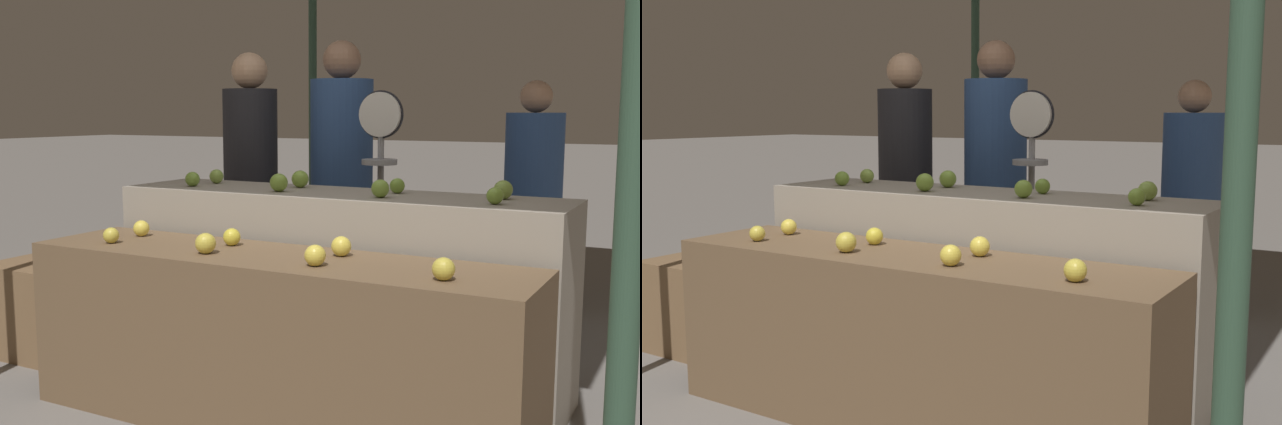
% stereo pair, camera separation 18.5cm
% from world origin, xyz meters
% --- Properties ---
extents(display_counter_front, '(2.25, 0.55, 0.75)m').
position_xyz_m(display_counter_front, '(0.00, 0.00, 0.38)').
color(display_counter_front, brown).
rests_on(display_counter_front, ground_plane).
extents(display_counter_back, '(2.25, 0.55, 0.96)m').
position_xyz_m(display_counter_back, '(0.00, 0.60, 0.48)').
color(display_counter_back, gray).
rests_on(display_counter_back, ground_plane).
extents(apple_front_0, '(0.07, 0.07, 0.07)m').
position_xyz_m(apple_front_0, '(-0.80, -0.11, 0.79)').
color(apple_front_0, gold).
rests_on(apple_front_0, display_counter_front).
extents(apple_front_1, '(0.09, 0.09, 0.09)m').
position_xyz_m(apple_front_1, '(-0.26, -0.11, 0.80)').
color(apple_front_1, gold).
rests_on(apple_front_1, display_counter_front).
extents(apple_front_2, '(0.08, 0.08, 0.08)m').
position_xyz_m(apple_front_2, '(0.27, -0.11, 0.80)').
color(apple_front_2, yellow).
rests_on(apple_front_2, display_counter_front).
extents(apple_front_3, '(0.08, 0.08, 0.08)m').
position_xyz_m(apple_front_3, '(0.80, -0.11, 0.80)').
color(apple_front_3, gold).
rests_on(apple_front_3, display_counter_front).
extents(apple_front_4, '(0.08, 0.08, 0.08)m').
position_xyz_m(apple_front_4, '(-0.81, 0.11, 0.79)').
color(apple_front_4, yellow).
rests_on(apple_front_4, display_counter_front).
extents(apple_front_5, '(0.08, 0.08, 0.08)m').
position_xyz_m(apple_front_5, '(-0.27, 0.11, 0.79)').
color(apple_front_5, gold).
rests_on(apple_front_5, display_counter_front).
extents(apple_front_6, '(0.08, 0.08, 0.08)m').
position_xyz_m(apple_front_6, '(0.27, 0.12, 0.80)').
color(apple_front_6, yellow).
rests_on(apple_front_6, display_counter_front).
extents(apple_back_0, '(0.08, 0.08, 0.08)m').
position_xyz_m(apple_back_0, '(-0.80, 0.50, 1.00)').
color(apple_back_0, '#7AA338').
rests_on(apple_back_0, display_counter_back).
extents(apple_back_1, '(0.09, 0.09, 0.09)m').
position_xyz_m(apple_back_1, '(-0.27, 0.50, 1.01)').
color(apple_back_1, '#84AD3D').
rests_on(apple_back_1, display_counter_back).
extents(apple_back_2, '(0.08, 0.08, 0.08)m').
position_xyz_m(apple_back_2, '(0.28, 0.50, 1.00)').
color(apple_back_2, '#84AD3D').
rests_on(apple_back_2, display_counter_back).
extents(apple_back_3, '(0.07, 0.07, 0.07)m').
position_xyz_m(apple_back_3, '(0.81, 0.50, 1.00)').
color(apple_back_3, '#84AD3D').
rests_on(apple_back_3, display_counter_back).
extents(apple_back_4, '(0.08, 0.08, 0.08)m').
position_xyz_m(apple_back_4, '(-0.79, 0.70, 1.00)').
color(apple_back_4, '#8EB247').
rests_on(apple_back_4, display_counter_back).
extents(apple_back_5, '(0.09, 0.09, 0.09)m').
position_xyz_m(apple_back_5, '(-0.27, 0.72, 1.01)').
color(apple_back_5, '#84AD3D').
rests_on(apple_back_5, display_counter_back).
extents(apple_back_6, '(0.07, 0.07, 0.07)m').
position_xyz_m(apple_back_6, '(0.28, 0.70, 1.00)').
color(apple_back_6, '#7AA338').
rests_on(apple_back_6, display_counter_back).
extents(apple_back_7, '(0.09, 0.09, 0.09)m').
position_xyz_m(apple_back_7, '(0.79, 0.70, 1.01)').
color(apple_back_7, '#8EB247').
rests_on(apple_back_7, display_counter_back).
extents(produce_scale, '(0.27, 0.20, 1.47)m').
position_xyz_m(produce_scale, '(-0.05, 1.23, 1.06)').
color(produce_scale, '#99999E').
rests_on(produce_scale, ground_plane).
extents(person_vendor_at_scale, '(0.51, 0.51, 1.78)m').
position_xyz_m(person_vendor_at_scale, '(-0.44, 1.53, 1.03)').
color(person_vendor_at_scale, '#2D2D38').
rests_on(person_vendor_at_scale, ground_plane).
extents(person_customer_left, '(0.45, 0.45, 1.55)m').
position_xyz_m(person_customer_left, '(0.58, 2.24, 0.89)').
color(person_customer_left, '#2D2D38').
rests_on(person_customer_left, ground_plane).
extents(person_customer_right, '(0.44, 0.44, 1.72)m').
position_xyz_m(person_customer_right, '(-1.00, 1.35, 1.00)').
color(person_customer_right, '#2D2D38').
rests_on(person_customer_right, ground_plane).
extents(wooden_crate_side, '(0.52, 0.52, 0.52)m').
position_xyz_m(wooden_crate_side, '(-1.66, 0.26, 0.26)').
color(wooden_crate_side, brown).
rests_on(wooden_crate_side, ground_plane).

